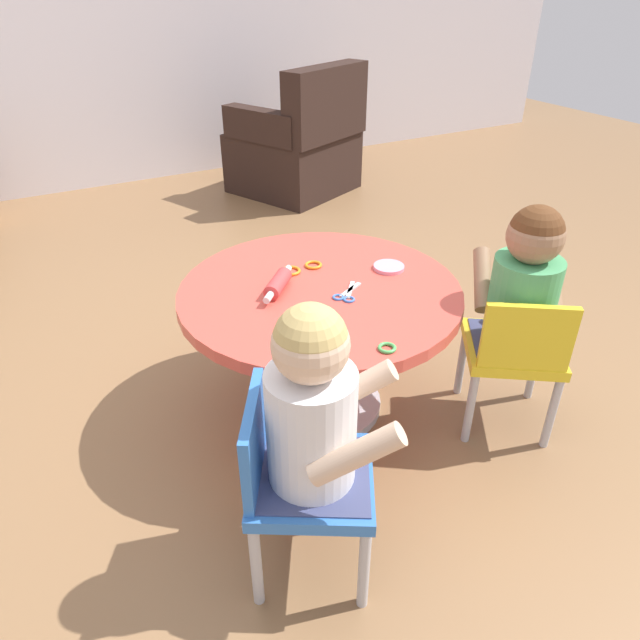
{
  "coord_description": "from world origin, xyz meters",
  "views": [
    {
      "loc": [
        -0.79,
        -1.44,
        1.37
      ],
      "look_at": [
        0.0,
        0.0,
        0.37
      ],
      "focal_mm": 32.37,
      "sensor_mm": 36.0,
      "label": 1
    }
  ],
  "objects": [
    {
      "name": "ground_plane",
      "position": [
        0.0,
        0.0,
        0.0
      ],
      "size": [
        10.0,
        10.0,
        0.0
      ],
      "primitive_type": "plane",
      "color": "olive"
    },
    {
      "name": "craft_table",
      "position": [
        0.0,
        0.0,
        0.38
      ],
      "size": [
        0.92,
        0.92,
        0.49
      ],
      "color": "silver",
      "rests_on": "ground"
    },
    {
      "name": "cookie_cutter_2",
      "position": [
        0.06,
        0.15,
        0.49
      ],
      "size": [
        0.06,
        0.06,
        0.01
      ],
      "primitive_type": "torus",
      "color": "orange",
      "rests_on": "craft_table"
    },
    {
      "name": "seated_child_right",
      "position": [
        0.53,
        -0.36,
        0.53
      ],
      "size": [
        0.42,
        0.44,
        0.51
      ],
      "color": "#3F4772",
      "rests_on": "ground"
    },
    {
      "name": "rolling_pin",
      "position": [
        -0.13,
        0.05,
        0.51
      ],
      "size": [
        0.17,
        0.18,
        0.05
      ],
      "color": "#D83F3F",
      "rests_on": "craft_table"
    },
    {
      "name": "cookie_cutter_0",
      "position": [
        -0.01,
        -0.39,
        0.49
      ],
      "size": [
        0.05,
        0.05,
        0.01
      ],
      "primitive_type": "torus",
      "color": "#4CB259",
      "rests_on": "craft_table"
    },
    {
      "name": "child_chair_left",
      "position": [
        -0.35,
        -0.53,
        0.31
      ],
      "size": [
        0.41,
        0.41,
        0.54
      ],
      "color": "#B7B7BC",
      "rests_on": "ground"
    },
    {
      "name": "craft_scissors",
      "position": [
        0.05,
        -0.08,
        0.49
      ],
      "size": [
        0.14,
        0.12,
        0.01
      ],
      "color": "silver",
      "rests_on": "craft_table"
    },
    {
      "name": "child_chair_right",
      "position": [
        0.51,
        -0.39,
        0.31
      ],
      "size": [
        0.42,
        0.42,
        0.54
      ],
      "color": "#B7B7BC",
      "rests_on": "ground"
    },
    {
      "name": "playdough_blob_0",
      "position": [
        0.27,
        0.01,
        0.5
      ],
      "size": [
        0.11,
        0.11,
        0.01
      ],
      "primitive_type": "cylinder",
      "color": "pink",
      "rests_on": "craft_table"
    },
    {
      "name": "cookie_cutter_1",
      "position": [
        -0.03,
        0.15,
        0.49
      ],
      "size": [
        0.07,
        0.07,
        0.01
      ],
      "primitive_type": "torus",
      "color": "orange",
      "rests_on": "craft_table"
    },
    {
      "name": "armchair_dark",
      "position": [
        1.01,
        2.15,
        0.31
      ],
      "size": [
        0.93,
        0.94,
        0.85
      ],
      "color": "black",
      "rests_on": "ground"
    },
    {
      "name": "seated_child_left",
      "position": [
        -0.32,
        -0.55,
        0.53
      ],
      "size": [
        0.43,
        0.41,
        0.51
      ],
      "color": "#3F4772",
      "rests_on": "ground"
    }
  ]
}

